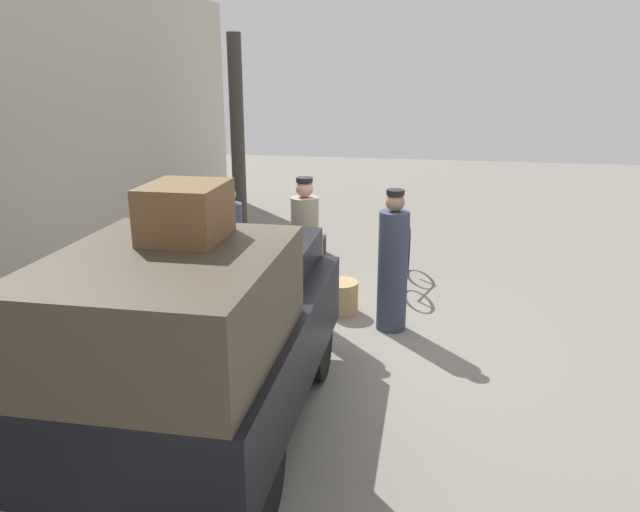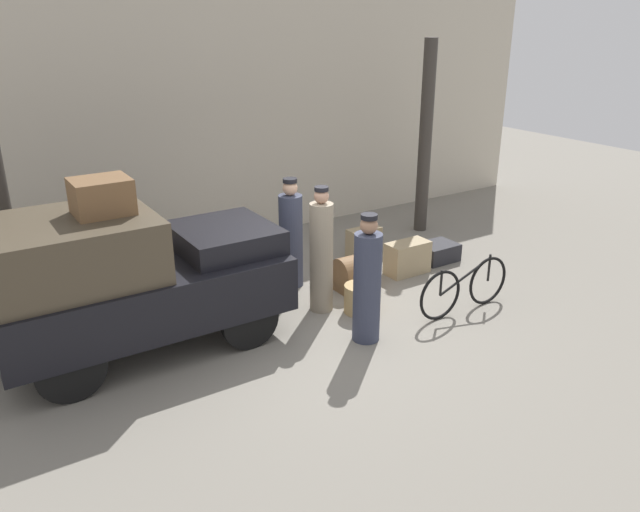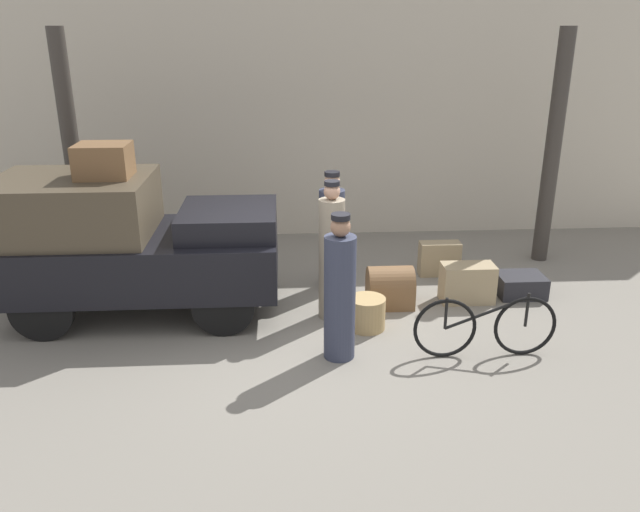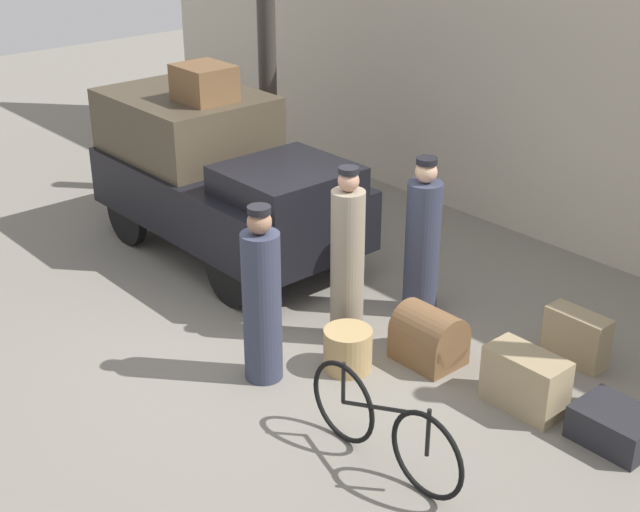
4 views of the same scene
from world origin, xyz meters
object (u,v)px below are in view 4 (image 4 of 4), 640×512
object	(u,v)px
wicker_basket	(348,349)
suitcase_black_upright	(577,337)
trunk_large_brown	(615,426)
bicycle	(383,427)
porter_with_bicycle	(262,302)
porter_lifting_near_truck	(347,263)
trunk_umber_medium	(429,338)
trunk_on_truck_roof	(204,83)
suitcase_tan_flat	(525,381)
truck	(218,173)
porter_standing_middle	(422,243)

from	to	relation	value
wicker_basket	suitcase_black_upright	size ratio (longest dim) A/B	0.75
suitcase_black_upright	trunk_large_brown	distance (m)	1.31
suitcase_black_upright	wicker_basket	bearing A→B (deg)	-127.75
bicycle	porter_with_bicycle	bearing A→B (deg)	176.70
suitcase_black_upright	trunk_large_brown	bearing A→B (deg)	-41.06
porter_with_bicycle	suitcase_black_upright	distance (m)	3.11
porter_lifting_near_truck	trunk_umber_medium	world-z (taller)	porter_lifting_near_truck
trunk_large_brown	trunk_umber_medium	size ratio (longest dim) A/B	1.05
trunk_on_truck_roof	trunk_umber_medium	bearing A→B (deg)	-0.11
porter_lifting_near_truck	trunk_on_truck_roof	world-z (taller)	trunk_on_truck_roof
trunk_umber_medium	trunk_on_truck_roof	bearing A→B (deg)	179.89
wicker_basket	trunk_umber_medium	xyz separation A→B (m)	(0.42, 0.70, 0.04)
bicycle	porter_with_bicycle	distance (m)	1.76
wicker_basket	suitcase_tan_flat	world-z (taller)	suitcase_tan_flat
wicker_basket	suitcase_tan_flat	size ratio (longest dim) A/B	0.64
porter_with_bicycle	suitcase_black_upright	world-z (taller)	porter_with_bicycle
porter_with_bicycle	trunk_on_truck_roof	size ratio (longest dim) A/B	2.67
bicycle	wicker_basket	distance (m)	1.52
truck	porter_standing_middle	distance (m)	2.84
porter_standing_middle	bicycle	bearing A→B (deg)	-53.34
trunk_large_brown	porter_standing_middle	bearing A→B (deg)	170.14
suitcase_tan_flat	trunk_large_brown	xyz separation A→B (m)	(0.83, 0.16, -0.12)
truck	porter_with_bicycle	size ratio (longest dim) A/B	2.04
porter_with_bicycle	suitcase_tan_flat	bearing A→B (deg)	36.87
suitcase_black_upright	trunk_on_truck_roof	xyz separation A→B (m)	(-4.67, -1.07, 1.83)
trunk_on_truck_roof	truck	bearing A→B (deg)	-0.00
wicker_basket	suitcase_tan_flat	distance (m)	1.71
trunk_large_brown	trunk_on_truck_roof	world-z (taller)	trunk_on_truck_roof
porter_with_bicycle	porter_lifting_near_truck	bearing A→B (deg)	90.50
truck	trunk_umber_medium	bearing A→B (deg)	-0.11
truck	suitcase_black_upright	size ratio (longest dim) A/B	5.68
trunk_large_brown	trunk_umber_medium	distance (m)	1.96
wicker_basket	porter_with_bicycle	distance (m)	1.01
trunk_large_brown	suitcase_black_upright	bearing A→B (deg)	138.94
wicker_basket	trunk_large_brown	size ratio (longest dim) A/B	0.71
porter_lifting_near_truck	suitcase_black_upright	distance (m)	2.36
truck	wicker_basket	world-z (taller)	truck
trunk_large_brown	trunk_on_truck_roof	size ratio (longest dim) A/B	1.01
suitcase_tan_flat	trunk_large_brown	world-z (taller)	suitcase_tan_flat
porter_lifting_near_truck	trunk_large_brown	bearing A→B (deg)	10.91
porter_with_bicycle	suitcase_black_upright	size ratio (longest dim) A/B	2.78
suitcase_black_upright	suitcase_tan_flat	xyz separation A→B (m)	(0.15, -1.02, 0.01)
truck	bicycle	bearing A→B (deg)	-18.98
wicker_basket	suitcase_black_upright	world-z (taller)	suitcase_black_upright
porter_with_bicycle	porter_lifting_near_truck	size ratio (longest dim) A/B	0.94
bicycle	wicker_basket	xyz separation A→B (m)	(-1.28, 0.80, -0.17)
bicycle	trunk_umber_medium	size ratio (longest dim) A/B	2.70
porter_standing_middle	suitcase_tan_flat	size ratio (longest dim) A/B	2.38
porter_standing_middle	suitcase_tan_flat	distance (m)	2.05
trunk_large_brown	trunk_on_truck_roof	distance (m)	5.98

